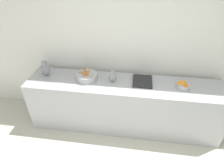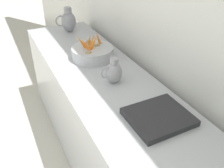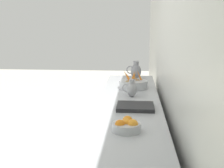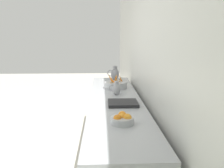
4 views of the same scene
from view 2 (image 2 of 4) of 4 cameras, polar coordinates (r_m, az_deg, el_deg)
prep_counter at (r=1.87m, az=2.36°, el=-14.38°), size 0.64×3.14×0.89m
vegetable_colander at (r=2.05m, az=-4.59°, el=7.37°), size 0.34×0.34×0.23m
metal_pitcher_tall at (r=2.66m, az=-10.10°, el=14.22°), size 0.21×0.15×0.25m
metal_pitcher_short at (r=1.69m, az=0.45°, el=2.85°), size 0.16×0.11×0.19m
counter_sink_basin at (r=1.42m, az=10.78°, el=-7.51°), size 0.34×0.30×0.04m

